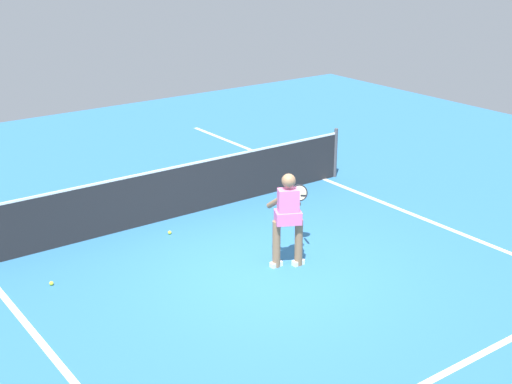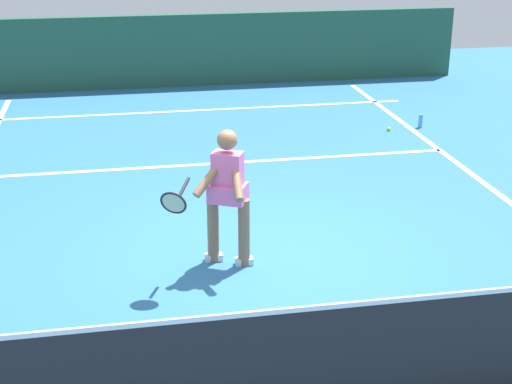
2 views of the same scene
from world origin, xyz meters
TOP-DOWN VIEW (x-y plane):
  - ground_plane at (0.00, 0.00)m, footprint 23.79×23.79m
  - service_line_marking at (0.00, -3.41)m, footprint 7.28×0.10m
  - sideline_left_marking at (-3.64, 0.00)m, footprint 0.10×16.30m
  - sideline_right_marking at (3.64, 0.00)m, footprint 0.10×16.30m
  - court_net at (0.00, 2.87)m, footprint 7.96×0.08m
  - tennis_player at (0.38, 0.05)m, footprint 1.04×0.82m
  - tennis_ball_mid at (-0.54, 2.23)m, footprint 0.07×0.07m
  - tennis_ball_far at (-2.94, 1.60)m, footprint 0.07×0.07m

SIDE VIEW (x-z plane):
  - ground_plane at x=0.00m, z-range 0.00..0.00m
  - service_line_marking at x=0.00m, z-range 0.00..0.01m
  - sideline_left_marking at x=-3.64m, z-range 0.00..0.01m
  - sideline_right_marking at x=3.64m, z-range 0.00..0.01m
  - tennis_ball_mid at x=-0.54m, z-range 0.00..0.07m
  - tennis_ball_far at x=-2.94m, z-range 0.00..0.07m
  - court_net at x=0.00m, z-range -0.03..1.05m
  - tennis_player at x=0.38m, z-range 0.07..1.62m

